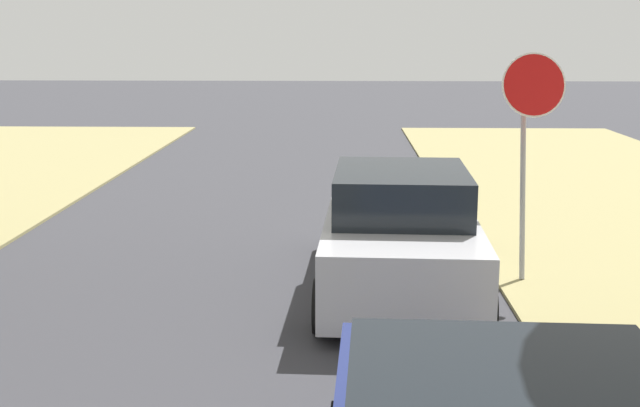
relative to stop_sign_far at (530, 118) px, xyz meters
name	(u,v)px	position (x,y,z in m)	size (l,w,h in m)	color
stop_sign_far	(530,118)	(0.00, 0.00, 0.00)	(0.82, 0.65, 2.93)	#9EA0A5
parked_sedan_silver	(400,234)	(-1.63, -0.31, -1.44)	(2.09, 4.47, 1.57)	#BCBCC1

